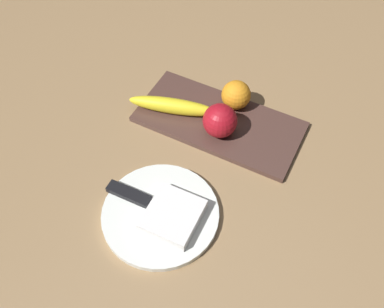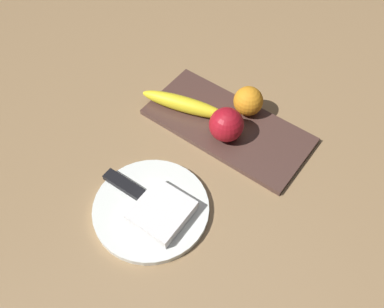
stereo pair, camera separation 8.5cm
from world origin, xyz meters
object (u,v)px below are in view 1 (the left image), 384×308
object	(u,v)px
fruit_tray	(219,122)
apple	(220,121)
orange_near_apple	(236,95)
folded_napkin	(173,216)
knife	(136,197)
dinner_plate	(160,214)
banana	(173,106)

from	to	relation	value
fruit_tray	apple	distance (m)	0.05
apple	orange_near_apple	xyz separation A→B (m)	(-0.00, 0.09, -0.00)
folded_napkin	knife	bearing A→B (deg)	176.38
apple	dinner_plate	size ratio (longest dim) A/B	0.33
folded_napkin	knife	xyz separation A→B (m)	(-0.08, 0.01, -0.01)
dinner_plate	apple	bearing A→B (deg)	86.42
orange_near_apple	dinner_plate	xyz separation A→B (m)	(-0.01, -0.32, -0.04)
banana	knife	distance (m)	0.23
banana	knife	xyz separation A→B (m)	(0.05, -0.23, -0.01)
dinner_plate	orange_near_apple	bearing A→B (deg)	87.72
folded_napkin	orange_near_apple	bearing A→B (deg)	92.73
banana	orange_near_apple	distance (m)	0.14
orange_near_apple	dinner_plate	world-z (taller)	orange_near_apple
fruit_tray	apple	bearing A→B (deg)	-64.90
apple	knife	bearing A→B (deg)	-107.36
apple	dinner_plate	bearing A→B (deg)	-93.58
orange_near_apple	knife	distance (m)	0.32
fruit_tray	dinner_plate	xyz separation A→B (m)	(-0.00, -0.26, 0.00)
banana	knife	bearing A→B (deg)	-94.35
orange_near_apple	folded_napkin	xyz separation A→B (m)	(0.02, -0.32, -0.02)
apple	dinner_plate	xyz separation A→B (m)	(-0.01, -0.23, -0.04)
fruit_tray	knife	size ratio (longest dim) A/B	1.99
fruit_tray	dinner_plate	world-z (taller)	dinner_plate
orange_near_apple	knife	xyz separation A→B (m)	(-0.07, -0.31, -0.03)
fruit_tray	knife	distance (m)	0.26
dinner_plate	knife	bearing A→B (deg)	174.59
apple	orange_near_apple	world-z (taller)	apple
banana	dinner_plate	distance (m)	0.26
folded_napkin	dinner_plate	bearing A→B (deg)	180.00
fruit_tray	apple	xyz separation A→B (m)	(0.01, -0.03, 0.04)
apple	banana	bearing A→B (deg)	176.88
apple	dinner_plate	world-z (taller)	apple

